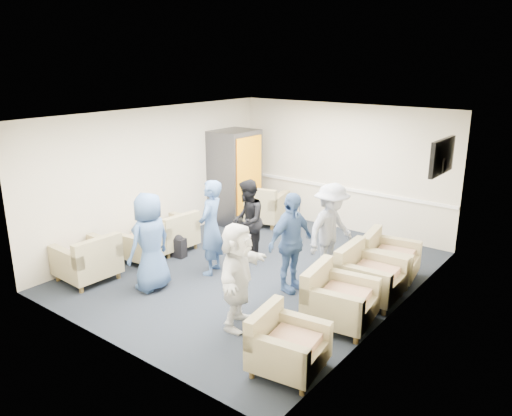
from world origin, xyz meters
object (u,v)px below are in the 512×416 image
Objects in this scene: person_front_left at (150,242)px; person_mid_left at (211,227)px; armchair_right_midnear at (336,301)px; armchair_right_midfar at (367,277)px; armchair_right_near at (285,347)px; armchair_left_mid at (145,245)px; armchair_left_far at (173,234)px; armchair_left_near at (89,261)px; person_back_left at (247,221)px; armchair_right_far at (387,259)px; vending_machine at (235,177)px; armchair_corner at (262,207)px; person_mid_right at (291,242)px; person_back_right at (331,230)px; person_front_right at (238,276)px.

person_front_left is 0.97× the size of person_mid_left.
armchair_right_midfar is at bearing -8.18° from armchair_right_midnear.
armchair_left_mid is at bearing 64.06° from armchair_right_near.
armchair_left_far is 0.54× the size of person_mid_left.
person_front_left is (1.05, 0.45, 0.45)m from armchair_left_near.
armchair_left_near reaches higher than armchair_left_far.
armchair_right_far is at bearing 74.50° from person_back_left.
person_back_left is at bearing -44.29° from vending_machine.
armchair_corner reaches higher than armchair_right_midfar.
person_mid_right is (-1.12, 0.51, 0.46)m from armchair_right_midnear.
armchair_right_midnear is at bearing 83.90° from armchair_left_mid.
armchair_left_near is at bearing 140.48° from person_back_right.
person_mid_right is (1.33, -0.58, 0.05)m from person_back_left.
person_back_left reaches higher than armchair_right_near.
person_back_right is (2.60, -1.50, 0.43)m from armchair_corner.
armchair_right_midnear reaches higher than armchair_left_mid.
armchair_left_far is 2.23m from vending_machine.
armchair_left_near reaches higher than armchair_right_far.
armchair_corner is at bearing 22.52° from vending_machine.
armchair_right_midfar is at bearing 120.68° from person_front_left.
person_back_left is (1.64, -1.60, -0.29)m from vending_machine.
armchair_left_near is at bearing 129.95° from person_mid_right.
person_front_right is (-0.14, -2.29, -0.06)m from person_back_right.
person_back_right is at bearing 108.92° from armchair_right_far.
armchair_corner is 2.15m from person_back_left.
person_front_left reaches higher than armchair_right_midnear.
armchair_right_midnear reaches higher than armchair_left_far.
armchair_left_far is 0.59× the size of person_back_left.
person_back_left is (1.06, -1.83, 0.38)m from armchair_corner.
armchair_left_near is 5.00m from armchair_right_far.
person_front_left is at bearing -47.48° from person_back_left.
person_mid_right is (-1.17, 1.85, 0.49)m from armchair_right_near.
armchair_right_far is 2.95m from person_front_right.
armchair_right_far is 0.58× the size of person_mid_left.
person_front_left is 2.22m from person_mid_right.
armchair_left_far is 1.60m from person_back_left.
armchair_right_midfar is 0.58× the size of person_back_right.
person_mid_left is 1.48m from person_mid_right.
vending_machine is 1.29× the size of person_mid_right.
person_mid_right is at bearing 125.42° from person_front_left.
person_front_left is 1.11m from person_mid_left.
vending_machine is at bearing 61.87° from person_mid_right.
armchair_right_far is (3.89, 3.14, -0.01)m from armchair_left_near.
person_back_left is 0.93× the size of person_mid_right.
armchair_left_far is 0.92× the size of armchair_right_far.
armchair_right_midfar is at bearing -106.94° from person_back_right.
person_mid_right is (-1.05, -1.37, 0.47)m from armchair_right_far.
armchair_right_midnear reaches higher than armchair_right_far.
person_front_right is at bearing 99.53° from armchair_left_near.
person_front_left is at bearing 68.59° from person_front_right.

